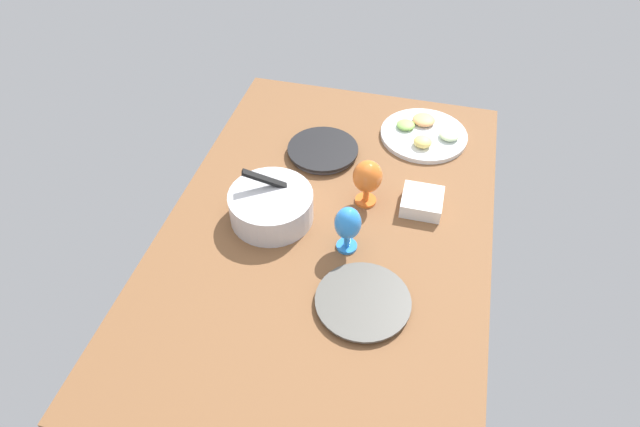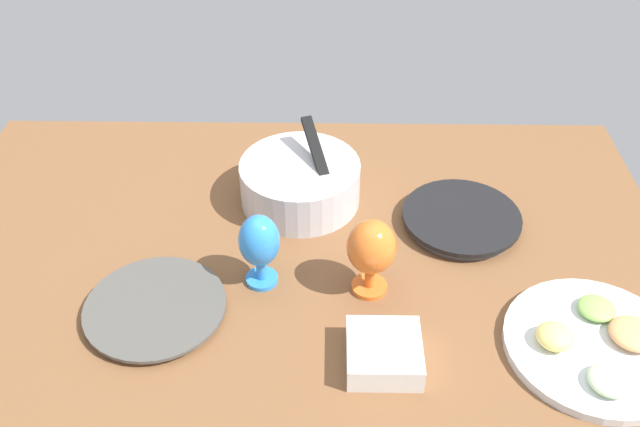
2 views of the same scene
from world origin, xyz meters
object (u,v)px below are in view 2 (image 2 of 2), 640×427
object	(u,v)px
square_bowl_white	(384,352)
dinner_plate_right	(461,219)
fruit_platter	(596,344)
hurricane_glass_orange	(372,249)
mixing_bowl	(298,181)
hurricane_glass_blue	(259,243)
dinner_plate_left	(155,309)

from	to	relation	value
square_bowl_white	dinner_plate_right	bearing A→B (deg)	63.51
fruit_platter	hurricane_glass_orange	size ratio (longest dim) A/B	1.96
hurricane_glass_orange	square_bowl_white	xyz separation A→B (cm)	(1.80, -18.53, -7.79)
mixing_bowl	square_bowl_white	world-z (taller)	mixing_bowl
hurricane_glass_blue	dinner_plate_left	bearing A→B (deg)	-155.66
dinner_plate_left	hurricane_glass_orange	bearing A→B (deg)	9.70
hurricane_glass_blue	square_bowl_white	world-z (taller)	hurricane_glass_blue
dinner_plate_left	dinner_plate_right	xyz separation A→B (cm)	(62.48, 27.21, 0.44)
fruit_platter	mixing_bowl	bearing A→B (deg)	142.09
mixing_bowl	fruit_platter	size ratio (longest dim) A/B	0.82
mixing_bowl	hurricane_glass_orange	xyz separation A→B (cm)	(15.22, -28.38, 5.15)
mixing_bowl	hurricane_glass_blue	distance (cm)	27.66
hurricane_glass_orange	hurricane_glass_blue	distance (cm)	21.70
hurricane_glass_orange	square_bowl_white	world-z (taller)	hurricane_glass_orange
hurricane_glass_orange	hurricane_glass_blue	world-z (taller)	hurricane_glass_orange
dinner_plate_left	square_bowl_white	size ratio (longest dim) A/B	2.06
dinner_plate_left	square_bowl_white	xyz separation A→B (cm)	(43.21, -11.45, 1.79)
dinner_plate_right	mixing_bowl	bearing A→B (deg)	167.19
dinner_plate_right	hurricane_glass_orange	distance (cm)	30.54
hurricane_glass_orange	square_bowl_white	bearing A→B (deg)	-84.44
dinner_plate_right	fruit_platter	distance (cm)	40.29
dinner_plate_right	square_bowl_white	world-z (taller)	square_bowl_white
dinner_plate_right	fruit_platter	world-z (taller)	fruit_platter
dinner_plate_right	hurricane_glass_blue	size ratio (longest dim) A/B	1.59
dinner_plate_right	square_bowl_white	bearing A→B (deg)	-116.49
dinner_plate_right	hurricane_glass_blue	world-z (taller)	hurricane_glass_blue
fruit_platter	dinner_plate_right	bearing A→B (deg)	119.02
hurricane_glass_orange	dinner_plate_right	bearing A→B (deg)	43.69
mixing_bowl	dinner_plate_right	bearing A→B (deg)	-12.81
mixing_bowl	dinner_plate_left	bearing A→B (deg)	-126.45
mixing_bowl	hurricane_glass_orange	world-z (taller)	mixing_bowl
dinner_plate_left	fruit_platter	bearing A→B (deg)	-5.58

